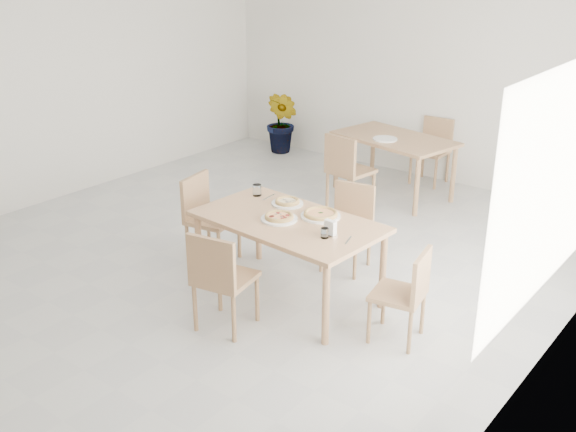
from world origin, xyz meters
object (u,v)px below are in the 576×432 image
Objects in this scene: plate_mushroom at (287,203)px; plate_empty at (385,139)px; pizza_mushroom at (287,201)px; tumbler_b at (325,233)px; pizza_margherita at (321,214)px; potted_plant at (282,122)px; main_table at (288,227)px; chair_west at (205,212)px; tumbler_a at (257,190)px; second_table at (394,144)px; chair_back_s at (346,167)px; chair_south at (220,275)px; napkin_holder at (330,228)px; chair_back_n at (433,146)px; pizza_pepperoni at (279,216)px; plate_pepperoni at (279,219)px; plate_margherita at (321,216)px; chair_north at (350,220)px; chair_east at (407,290)px.

plate_mushroom and plate_empty have the same top height.
pizza_mushroom is 3.09× the size of tumbler_b.
potted_plant reaches higher than pizza_margherita.
main_table is 1.14m from chair_west.
tumbler_b is (1.08, -0.41, -0.01)m from tumbler_a.
second_table is at bearing 90.42° from tumbler_a.
chair_back_s reaches higher than second_table.
chair_south is 0.55× the size of second_table.
pizza_margherita is (0.19, 0.22, 0.11)m from main_table.
pizza_margherita is at bearing 145.96° from napkin_holder.
potted_plant is at bearing 161.14° from plate_empty.
chair_back_s is 1.08× the size of chair_back_n.
tumbler_b reaches higher than pizza_pepperoni.
chair_back_s is at bearing 108.82° from plate_pepperoni.
potted_plant is (-2.39, -0.20, -0.02)m from chair_back_n.
pizza_margherita reaches higher than plate_mushroom.
plate_empty is 0.31× the size of potted_plant.
plate_margherita is 0.96× the size of pizza_margherita.
chair_back_n is at bearing -20.84° from chair_west.
main_table is at bearing -67.05° from second_table.
pizza_pepperoni is at bearing -62.51° from pizza_mushroom.
second_table is (-0.70, 2.05, 0.18)m from chair_north.
potted_plant is (-1.73, 3.38, -0.03)m from chair_west.
chair_back_s is 0.68m from plate_empty.
pizza_mushroom is at bearing -127.28° from chair_north.
pizza_margherita reaches higher than chair_east.
chair_south is at bearing -91.23° from plate_pepperoni.
main_table is 2.13× the size of chair_east.
chair_north is 2.39× the size of plate_margherita.
main_table is at bearing -105.79° from chair_south.
chair_west is 8.08× the size of tumbler_a.
chair_north is at bearing -60.29° from second_table.
tumbler_a is (-0.55, 0.34, 0.05)m from plate_pepperoni.
chair_back_s is (-0.74, 2.17, -0.22)m from plate_pepperoni.
tumbler_a is at bearing 171.49° from napkin_holder.
plate_margherita is 2.14m from chair_back_s.
tumbler_a is at bearing -93.39° from chair_back_n.
plate_margherita is at bearing 48.81° from plate_pepperoni.
potted_plant is (-2.26, 3.20, -0.33)m from tumbler_a.
pizza_margherita is 0.23× the size of second_table.
tumbler_b reaches higher than second_table.
chair_back_s is at bearing 129.58° from napkin_holder.
plate_margherita is 2.81m from second_table.
pizza_pepperoni reaches higher than plate_margherita.
chair_back_s reaches higher than chair_back_n.
tumbler_b is 0.09× the size of chair_back_s.
plate_mushroom is at bearing -80.21° from plate_empty.
pizza_pepperoni is (-0.24, -0.28, 0.00)m from pizza_margherita.
plate_margherita is 1.17× the size of plate_empty.
chair_north is 0.98× the size of chair_back_n.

